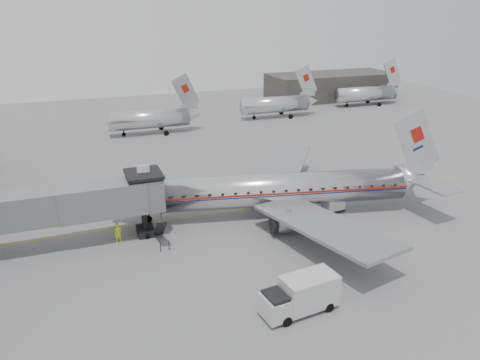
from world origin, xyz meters
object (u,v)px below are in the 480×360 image
object	(u,v)px
baggage_cart_navy	(303,209)
ramp_worker	(118,233)
service_van	(300,294)
baggage_cart_white	(333,203)
airliner	(280,190)

from	to	relation	value
baggage_cart_navy	ramp_worker	bearing A→B (deg)	162.35
ramp_worker	service_van	bearing A→B (deg)	-62.99
service_van	baggage_cart_navy	world-z (taller)	service_van
service_van	ramp_worker	xyz separation A→B (m)	(-11.31, 15.72, -0.47)
baggage_cart_white	ramp_worker	size ratio (longest dim) A/B	1.19
service_van	baggage_cart_navy	xyz separation A→B (m)	(8.08, 14.92, -0.66)
airliner	baggage_cart_navy	bearing A→B (deg)	-19.63
baggage_cart_white	ramp_worker	world-z (taller)	ramp_worker
baggage_cart_white	baggage_cart_navy	bearing A→B (deg)	176.14
service_van	ramp_worker	world-z (taller)	service_van
airliner	baggage_cart_white	distance (m)	6.34
baggage_cart_navy	baggage_cart_white	world-z (taller)	baggage_cart_white
baggage_cart_white	service_van	bearing A→B (deg)	-132.20
service_van	baggage_cart_white	distance (m)	19.03
airliner	ramp_worker	xyz separation A→B (m)	(-17.22, -0.54, -1.86)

